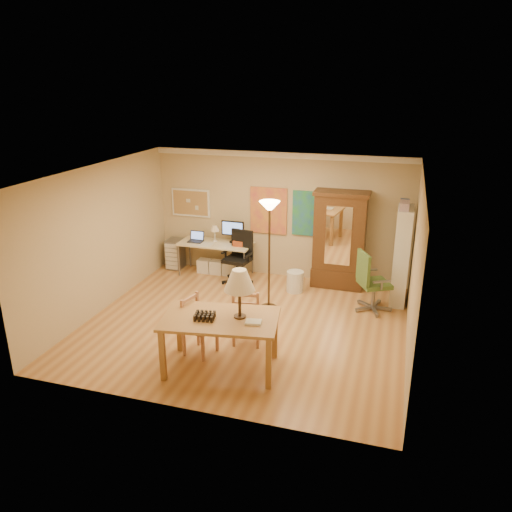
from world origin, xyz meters
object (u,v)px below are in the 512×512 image
(computer_desk, at_px, (218,255))
(bookshelf, at_px, (401,256))
(office_chair_black, at_px, (238,269))
(office_chair_green, at_px, (371,295))
(armoire, at_px, (339,246))
(dining_table, at_px, (227,307))

(computer_desk, relative_size, bookshelf, 0.85)
(bookshelf, bearing_deg, office_chair_black, 179.32)
(office_chair_black, relative_size, office_chair_green, 0.96)
(office_chair_black, distance_m, armoire, 2.17)
(computer_desk, bearing_deg, office_chair_green, -14.99)
(armoire, height_order, bookshelf, armoire)
(office_chair_black, bearing_deg, dining_table, -73.91)
(computer_desk, bearing_deg, dining_table, -66.88)
(dining_table, height_order, office_chair_green, dining_table)
(office_chair_black, xyz_separation_m, bookshelf, (3.28, -0.04, 0.64))
(computer_desk, distance_m, office_chair_black, 0.68)
(office_chair_black, bearing_deg, office_chair_green, -11.87)
(dining_table, relative_size, office_chair_black, 1.62)
(office_chair_green, bearing_deg, armoire, 127.71)
(office_chair_green, height_order, armoire, armoire)
(armoire, bearing_deg, office_chair_black, -168.95)
(armoire, distance_m, bookshelf, 1.31)
(office_chair_green, distance_m, armoire, 1.38)
(office_chair_green, bearing_deg, computer_desk, 165.01)
(office_chair_black, relative_size, armoire, 0.55)
(computer_desk, bearing_deg, office_chair_black, -28.62)
(dining_table, distance_m, computer_desk, 3.90)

